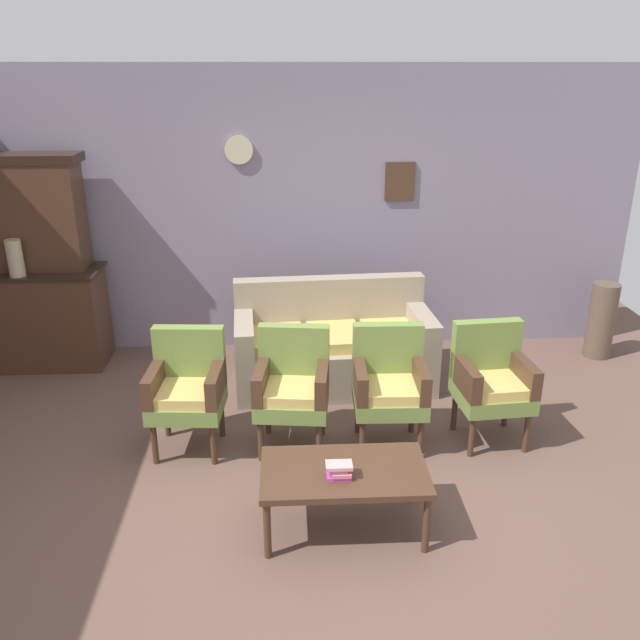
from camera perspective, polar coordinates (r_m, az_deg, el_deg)
ground_plane at (r=4.49m, az=-0.12°, el=-15.26°), size 7.68×7.68×0.00m
wall_back_with_decor at (r=6.37m, az=-1.33°, el=9.31°), size 6.40×0.09×2.70m
side_cabinet at (r=6.66m, az=-22.91°, el=0.19°), size 1.16×0.55×0.93m
cabinet_upper_hutch at (r=6.47m, az=-23.93°, el=8.60°), size 0.99×0.38×1.03m
vase_on_cabinet at (r=6.36m, az=-24.99°, el=4.90°), size 0.14×0.14×0.33m
floral_couch at (r=5.82m, az=1.14°, el=-2.46°), size 1.76×0.91×0.90m
armchair_near_couch_end at (r=4.88m, az=-11.47°, el=-5.63°), size 0.55×0.52×0.90m
armchair_row_middle at (r=4.81m, az=-2.40°, el=-5.58°), size 0.57×0.55×0.90m
armchair_near_cabinet at (r=4.86m, az=6.03°, el=-5.40°), size 0.53×0.50×0.90m
armchair_by_doorway at (r=5.05m, az=14.67°, el=-4.93°), size 0.56×0.53×0.90m
coffee_table at (r=4.04m, az=2.11°, el=-13.37°), size 1.00×0.56×0.42m
book_stack_on_table at (r=3.92m, az=1.70°, el=-12.96°), size 0.16×0.11×0.09m
floor_vase_by_wall at (r=6.90m, az=23.27°, el=-0.02°), size 0.25×0.25×0.74m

